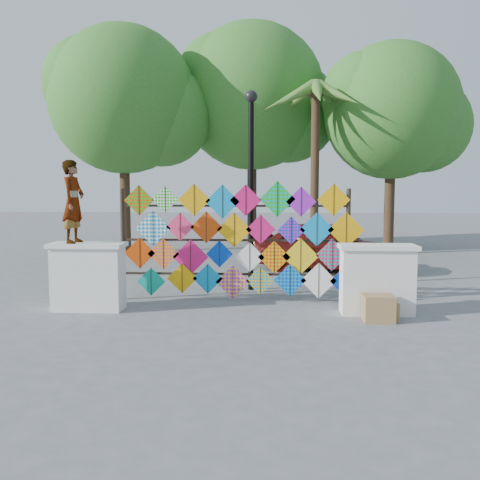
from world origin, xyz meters
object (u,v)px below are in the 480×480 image
at_px(sedan, 327,246).
at_px(lamppost, 251,171).
at_px(kite_rack, 241,242).
at_px(vendor_woman, 73,202).

relative_size(sedan, lamppost, 0.93).
bearing_deg(kite_rack, vendor_woman, -163.30).
xyz_separation_m(kite_rack, lamppost, (0.16, 1.27, 1.47)).
xyz_separation_m(vendor_woman, lamppost, (3.25, 2.20, 0.64)).
relative_size(kite_rack, lamppost, 1.12).
height_order(vendor_woman, lamppost, lamppost).
height_order(kite_rack, sedan, kite_rack).
bearing_deg(vendor_woman, sedan, -39.76).
relative_size(kite_rack, sedan, 1.21).
relative_size(vendor_woman, sedan, 0.38).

